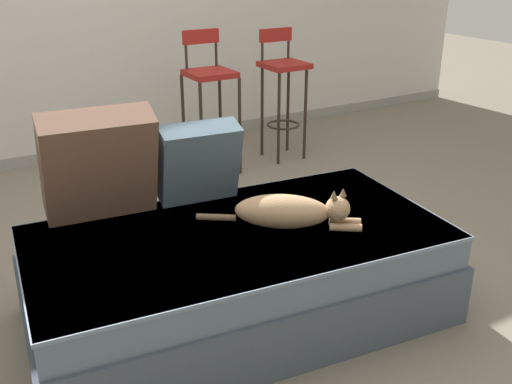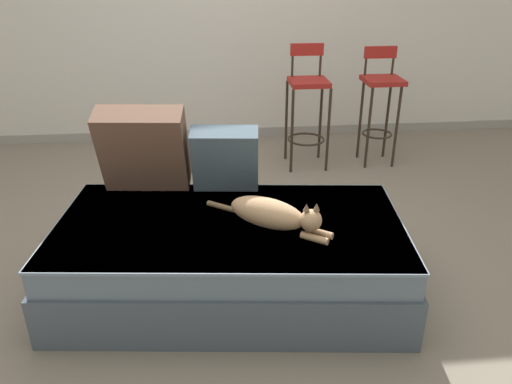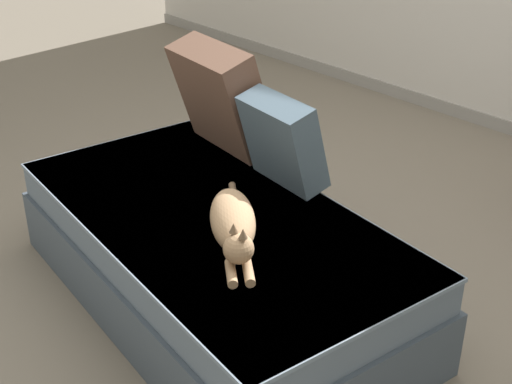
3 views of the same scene
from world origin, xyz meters
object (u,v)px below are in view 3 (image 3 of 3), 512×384
throw_pillow_corner (222,97)px  cat (233,223)px  throw_pillow_middle (282,141)px  couch (214,257)px

throw_pillow_corner → cat: size_ratio=0.84×
throw_pillow_middle → throw_pillow_corner: bearing=173.9°
couch → throw_pillow_corner: 0.80m
cat → throw_pillow_middle: bearing=115.7°
cat → throw_pillow_corner: bearing=143.1°
couch → throw_pillow_corner: bearing=136.7°
couch → throw_pillow_corner: throw_pillow_corner is taller
couch → throw_pillow_middle: (-0.00, 0.39, 0.42)m
couch → cat: (0.22, -0.07, 0.29)m
throw_pillow_middle → cat: 0.53m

